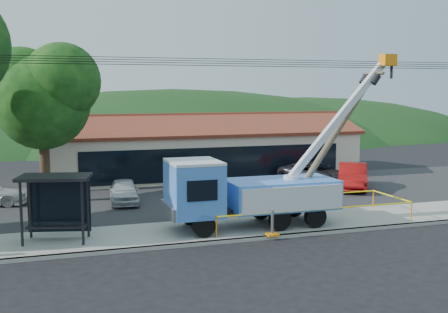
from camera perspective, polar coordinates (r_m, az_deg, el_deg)
name	(u,v)px	position (r m, az deg, el deg)	size (l,w,h in m)	color
ground	(242,257)	(21.87, 1.83, -10.20)	(120.00, 120.00, 0.00)	black
curb	(225,241)	(23.75, 0.07, -8.62)	(60.00, 0.25, 0.15)	#A4A299
sidewalk	(212,231)	(25.50, -1.28, -7.53)	(60.00, 4.00, 0.15)	#A4A299
parking_lot	(172,198)	(33.05, -5.33, -4.25)	(60.00, 12.00, 0.10)	#28282B
strip_mall	(200,151)	(41.41, -2.43, 0.59)	(22.50, 8.53, 4.67)	beige
tree_lot	(42,93)	(32.63, -18.00, 6.18)	(6.30, 5.60, 8.94)	#332316
hill_center	(173,136)	(76.85, -5.23, 2.08)	(89.60, 64.00, 32.00)	#163914
hill_east	(305,133)	(83.62, 8.26, 2.42)	(72.80, 52.00, 26.00)	#163914
utility_truck	(248,191)	(25.58, 2.42, -3.50)	(11.13, 4.23, 7.90)	black
leaning_pole	(336,132)	(27.50, 11.35, 2.47)	(5.57, 1.71, 7.82)	brown
bus_shelter	(56,192)	(24.22, -16.70, -3.51)	(3.18, 2.38, 2.74)	black
caution_tape	(304,206)	(27.16, 8.11, -5.02)	(9.83, 3.28, 0.95)	orange
car_silver	(124,205)	(31.88, -10.09, -4.84)	(1.57, 3.90, 1.33)	silver
car_red	(352,190)	(36.68, 12.89, -3.37)	(1.72, 4.93, 1.62)	maroon
car_dark	(315,186)	(37.99, 9.27, -2.93)	(2.39, 5.19, 1.44)	black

